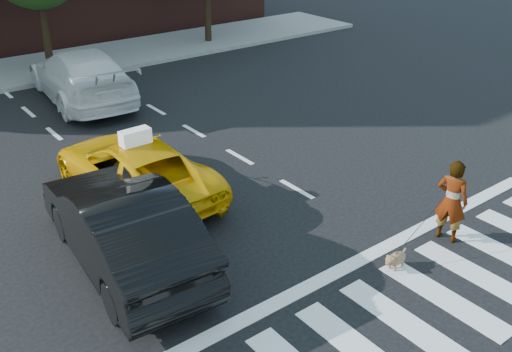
# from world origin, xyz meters

# --- Properties ---
(ground) EXTENTS (120.00, 120.00, 0.00)m
(ground) POSITION_xyz_m (0.00, 0.00, 0.00)
(ground) COLOR black
(ground) RESTS_ON ground
(crosswalk) EXTENTS (13.00, 2.40, 0.01)m
(crosswalk) POSITION_xyz_m (0.00, 0.00, 0.01)
(crosswalk) COLOR silver
(crosswalk) RESTS_ON ground
(stop_line) EXTENTS (12.00, 0.30, 0.01)m
(stop_line) POSITION_xyz_m (0.00, 1.60, 0.01)
(stop_line) COLOR silver
(stop_line) RESTS_ON ground
(sidewalk_far) EXTENTS (30.00, 4.00, 0.15)m
(sidewalk_far) POSITION_xyz_m (0.00, 17.50, 0.07)
(sidewalk_far) COLOR slate
(sidewalk_far) RESTS_ON ground
(taxi) EXTENTS (2.26, 4.76, 1.31)m
(taxi) POSITION_xyz_m (-1.40, 6.37, 0.66)
(taxi) COLOR #E5A404
(taxi) RESTS_ON ground
(black_sedan) EXTENTS (2.04, 4.88, 1.57)m
(black_sedan) POSITION_xyz_m (-2.73, 4.18, 0.78)
(black_sedan) COLOR black
(black_sedan) RESTS_ON ground
(white_suv) EXTENTS (2.83, 5.84, 1.64)m
(white_suv) POSITION_xyz_m (0.21, 13.21, 0.82)
(white_suv) COLOR silver
(white_suv) RESTS_ON ground
(woman) EXTENTS (0.55, 0.70, 1.67)m
(woman) POSITION_xyz_m (2.56, 1.10, 0.84)
(woman) COLOR #999999
(woman) RESTS_ON ground
(dog) EXTENTS (0.59, 0.26, 0.34)m
(dog) POSITION_xyz_m (1.00, 1.06, 0.20)
(dog) COLOR #96674C
(dog) RESTS_ON ground
(taxi_sign) EXTENTS (0.65, 0.29, 0.32)m
(taxi_sign) POSITION_xyz_m (-1.40, 6.17, 1.47)
(taxi_sign) COLOR white
(taxi_sign) RESTS_ON taxi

